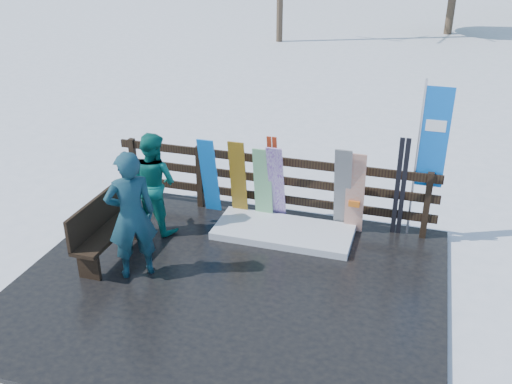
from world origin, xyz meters
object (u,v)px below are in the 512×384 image
(snowboard_1, at_px, (263,185))
(snowboard_2, at_px, (238,180))
(bench, at_px, (104,227))
(rental_flag, at_px, (430,144))
(snowboard_0, at_px, (209,176))
(snowboard_5, at_px, (355,194))
(snowboard_4, at_px, (342,190))
(snowboard_3, at_px, (276,184))
(person_back, at_px, (153,183))
(person_front, at_px, (131,215))

(snowboard_1, distance_m, snowboard_2, 0.44)
(bench, relative_size, rental_flag, 0.58)
(snowboard_0, distance_m, snowboard_2, 0.52)
(snowboard_2, height_order, rental_flag, rental_flag)
(snowboard_5, distance_m, rental_flag, 1.39)
(snowboard_1, distance_m, snowboard_4, 1.34)
(snowboard_4, bearing_deg, snowboard_3, -180.00)
(snowboard_5, bearing_deg, snowboard_3, 180.00)
(snowboard_5, bearing_deg, snowboard_0, 180.00)
(snowboard_3, relative_size, person_back, 0.88)
(snowboard_2, bearing_deg, person_back, -146.41)
(bench, distance_m, rental_flag, 5.13)
(snowboard_1, relative_size, rental_flag, 0.53)
(snowboard_0, height_order, person_front, person_front)
(bench, height_order, snowboard_1, snowboard_1)
(snowboard_1, bearing_deg, snowboard_0, 180.00)
(snowboard_2, height_order, snowboard_3, snowboard_3)
(snowboard_1, relative_size, person_back, 0.81)
(snowboard_1, bearing_deg, snowboard_2, 180.00)
(bench, bearing_deg, snowboard_5, 27.33)
(snowboard_2, height_order, snowboard_4, snowboard_4)
(snowboard_0, relative_size, snowboard_2, 1.01)
(bench, bearing_deg, rental_flag, 24.60)
(snowboard_0, relative_size, person_back, 0.86)
(snowboard_3, distance_m, snowboard_4, 1.10)
(snowboard_1, distance_m, snowboard_3, 0.24)
(snowboard_1, distance_m, person_front, 2.49)
(snowboard_4, height_order, person_front, person_front)
(snowboard_0, relative_size, snowboard_4, 0.93)
(snowboard_4, bearing_deg, person_back, -165.11)
(rental_flag, bearing_deg, snowboard_1, -174.03)
(snowboard_0, bearing_deg, rental_flag, 4.36)
(snowboard_4, distance_m, snowboard_5, 0.21)
(bench, xyz_separation_m, snowboard_3, (2.21, 1.82, 0.21))
(snowboard_0, relative_size, snowboard_3, 0.98)
(snowboard_0, height_order, snowboard_1, snowboard_0)
(snowboard_4, bearing_deg, bench, -151.25)
(snowboard_4, height_order, rental_flag, rental_flag)
(bench, height_order, snowboard_2, snowboard_2)
(rental_flag, bearing_deg, person_back, -165.89)
(bench, xyz_separation_m, snowboard_0, (1.01, 1.82, 0.20))
(snowboard_5, distance_m, person_back, 3.26)
(snowboard_0, xyz_separation_m, snowboard_4, (2.30, 0.00, 0.05))
(person_back, bearing_deg, snowboard_0, -115.42)
(snowboard_3, bearing_deg, rental_flag, 6.56)
(snowboard_2, xyz_separation_m, snowboard_3, (0.67, 0.00, 0.00))
(bench, height_order, rental_flag, rental_flag)
(person_front, height_order, person_back, person_front)
(snowboard_2, distance_m, snowboard_3, 0.67)
(person_front, bearing_deg, snowboard_4, 179.18)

